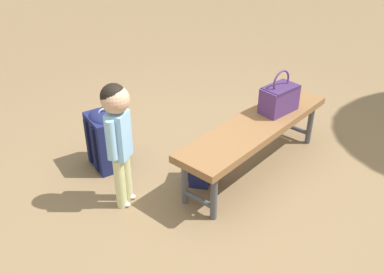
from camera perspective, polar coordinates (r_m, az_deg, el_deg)
The scene contains 6 objects.
ground_plane at distance 3.52m, azimuth 1.65°, elevation -6.83°, with size 40.00×40.00×0.00m, color brown.
park_bench at distance 3.57m, azimuth 8.26°, elevation 0.99°, with size 1.65×0.79×0.45m.
handbag at distance 3.71m, azimuth 11.30°, elevation 5.05°, with size 0.34×0.22×0.37m.
child_standing at distance 3.08m, azimuth -9.64°, elevation 1.24°, with size 0.22×0.20×0.98m.
backpack_large at distance 3.73m, azimuth -11.16°, elevation -0.08°, with size 0.30×0.33×0.55m.
backpack_small at distance 3.51m, azimuth 1.12°, elevation -3.41°, with size 0.26×0.26×0.36m.
Camera 1 is at (1.65, 2.24, 2.16)m, focal length 41.00 mm.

